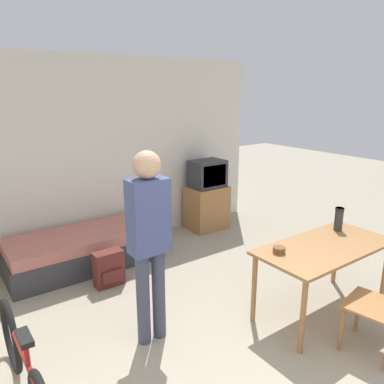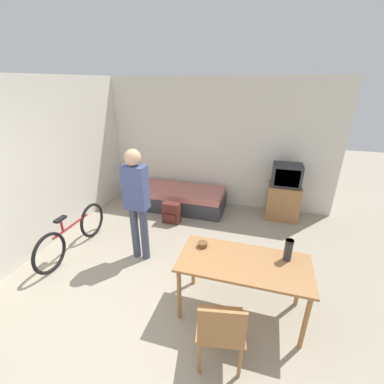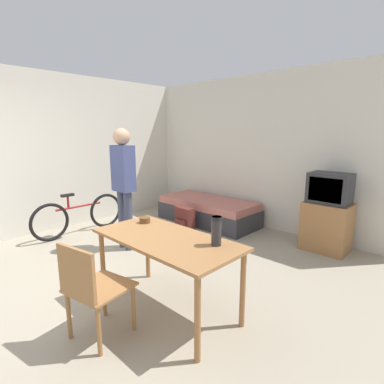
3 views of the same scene
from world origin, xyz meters
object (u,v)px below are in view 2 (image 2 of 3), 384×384
at_px(thermos_flask, 288,249).
at_px(tv, 284,194).
at_px(daybed, 180,198).
at_px(backpack, 171,213).
at_px(wooden_chair, 221,330).
at_px(person_standing, 136,198).
at_px(dining_table, 243,268).
at_px(bicycle, 73,234).
at_px(mate_bowl, 203,244).

bearing_deg(thermos_flask, tv, 87.99).
xyz_separation_m(daybed, thermos_flask, (2.06, -2.28, 0.66)).
distance_m(daybed, backpack, 0.67).
xyz_separation_m(wooden_chair, thermos_flask, (0.58, 0.89, 0.40)).
relative_size(daybed, tv, 1.69).
distance_m(person_standing, thermos_flask, 2.15).
bearing_deg(daybed, dining_table, -57.03).
xyz_separation_m(tv, dining_table, (-0.55, -2.62, 0.13)).
height_order(daybed, person_standing, person_standing).
distance_m(daybed, dining_table, 2.96).
bearing_deg(person_standing, tv, 42.35).
height_order(bicycle, person_standing, person_standing).
relative_size(daybed, mate_bowl, 16.54).
xyz_separation_m(daybed, wooden_chair, (1.48, -3.18, 0.27)).
distance_m(dining_table, thermos_flask, 0.54).
distance_m(person_standing, mate_bowl, 1.25).
relative_size(dining_table, bicycle, 0.91).
bearing_deg(bicycle, tv, 33.16).
distance_m(dining_table, bicycle, 2.81).
xyz_separation_m(person_standing, thermos_flask, (2.09, -0.46, -0.15)).
distance_m(person_standing, backpack, 1.42).
bearing_deg(dining_table, tv, 78.23).
relative_size(daybed, wooden_chair, 2.25).
bearing_deg(bicycle, wooden_chair, -24.19).
height_order(tv, thermos_flask, tv).
bearing_deg(daybed, bicycle, -120.06).
height_order(bicycle, thermos_flask, thermos_flask).
relative_size(daybed, dining_table, 1.32).
relative_size(dining_table, backpack, 3.45).
height_order(person_standing, thermos_flask, person_standing).
height_order(wooden_chair, bicycle, wooden_chair).
xyz_separation_m(tv, wooden_chair, (-0.66, -3.33, -0.04)).
distance_m(wooden_chair, thermos_flask, 1.13).
xyz_separation_m(bicycle, mate_bowl, (2.24, -0.32, 0.46)).
distance_m(thermos_flask, mate_bowl, 0.98).
distance_m(daybed, tv, 2.17).
xyz_separation_m(daybed, bicycle, (-1.15, -1.99, 0.09)).
bearing_deg(mate_bowl, backpack, 122.26).
relative_size(tv, dining_table, 0.78).
height_order(person_standing, backpack, person_standing).
xyz_separation_m(daybed, tv, (2.14, 0.16, 0.31)).
bearing_deg(tv, person_standing, -137.65).
bearing_deg(backpack, tv, 21.61).
xyz_separation_m(bicycle, thermos_flask, (3.21, -0.29, 0.57)).
bearing_deg(wooden_chair, dining_table, 80.56).
xyz_separation_m(mate_bowl, backpack, (-1.04, 1.64, -0.57)).
distance_m(wooden_chair, mate_bowl, 0.99).
height_order(tv, dining_table, tv).
height_order(bicycle, mate_bowl, mate_bowl).
height_order(tv, person_standing, person_standing).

